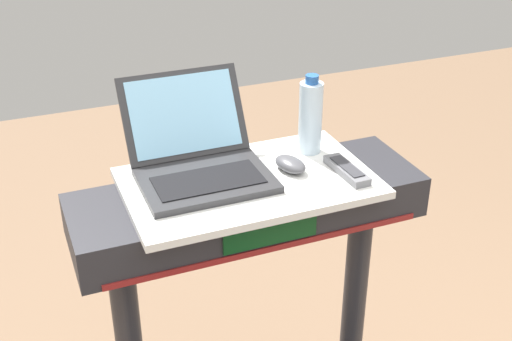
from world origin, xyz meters
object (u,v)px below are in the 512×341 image
water_bottle (310,117)px  laptop (199,158)px  computer_mouse (290,164)px  tv_remote (347,170)px

water_bottle → laptop: bearing=-177.5°
laptop → water_bottle: 0.32m
computer_mouse → water_bottle: 0.15m
laptop → computer_mouse: size_ratio=3.48×
computer_mouse → water_bottle: (0.09, 0.08, 0.08)m
computer_mouse → water_bottle: water_bottle is taller
computer_mouse → laptop: bearing=148.7°
water_bottle → tv_remote: 0.18m
laptop → water_bottle: size_ratio=1.61×
computer_mouse → tv_remote: 0.14m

